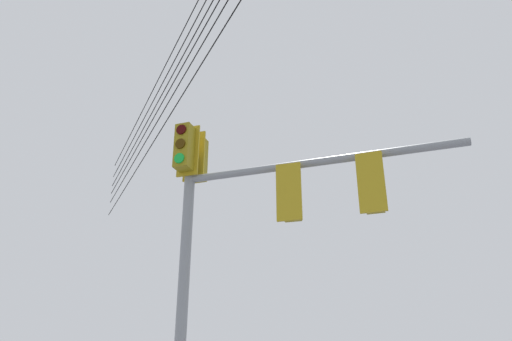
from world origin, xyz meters
name	(u,v)px	position (x,y,z in m)	size (l,w,h in m)	color
signal_mast_assembly	(241,214)	(0.26, 0.61, 4.73)	(5.18, 1.36, 6.61)	gray
overhead_wire_span	(186,55)	(-1.30, 1.49, 9.03)	(11.10, 15.41, 2.48)	black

